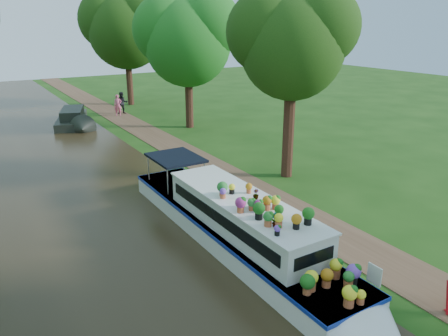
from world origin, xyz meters
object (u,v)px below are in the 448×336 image
plant_boat (243,227)px  pedestrian_pink (118,105)px  second_boat (73,119)px  pedestrian_dark (122,103)px

plant_boat → pedestrian_pink: 23.96m
second_boat → pedestrian_dark: pedestrian_dark is taller
plant_boat → pedestrian_pink: plant_boat is taller
second_boat → pedestrian_pink: 4.31m
second_boat → pedestrian_dark: (4.57, 2.04, 0.43)m
second_boat → pedestrian_pink: (4.01, 1.53, 0.38)m
second_boat → plant_boat: bearing=-70.4°
pedestrian_pink → pedestrian_dark: size_ratio=0.95×
plant_boat → second_boat: plant_boat is taller
pedestrian_pink → pedestrian_dark: (0.56, 0.51, 0.05)m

